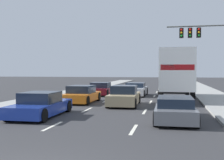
# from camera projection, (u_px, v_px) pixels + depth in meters

# --- Properties ---
(ground_plane) EXTENTS (140.00, 140.00, 0.00)m
(ground_plane) POSITION_uv_depth(u_px,v_px,m) (140.00, 92.00, 30.23)
(ground_plane) COLOR #333335
(sidewalk_right) EXTENTS (3.10, 80.00, 0.14)m
(sidewalk_right) POSITION_uv_depth(u_px,v_px,m) (215.00, 97.00, 23.97)
(sidewalk_right) COLOR #9E9E99
(sidewalk_right) RESTS_ON ground_plane
(sidewalk_left) EXTENTS (3.10, 80.00, 0.14)m
(sidewalk_left) POSITION_uv_depth(u_px,v_px,m) (63.00, 94.00, 26.70)
(sidewalk_left) COLOR #9E9E99
(sidewalk_left) RESTS_ON ground_plane
(lane_markings) EXTENTS (3.54, 52.00, 0.01)m
(lane_markings) POSITION_uv_depth(u_px,v_px,m) (136.00, 96.00, 26.15)
(lane_markings) COLOR silver
(lane_markings) RESTS_ON ground_plane
(car_maroon) EXTENTS (2.08, 4.35, 1.21)m
(car_maroon) POSITION_uv_depth(u_px,v_px,m) (101.00, 89.00, 26.93)
(car_maroon) COLOR maroon
(car_maroon) RESTS_ON ground_plane
(car_orange) EXTENTS (2.01, 4.07, 1.25)m
(car_orange) POSITION_uv_depth(u_px,v_px,m) (81.00, 95.00, 20.47)
(car_orange) COLOR orange
(car_orange) RESTS_ON ground_plane
(car_blue) EXTENTS (2.08, 4.54, 1.23)m
(car_blue) POSITION_uv_depth(u_px,v_px,m) (41.00, 105.00, 14.39)
(car_blue) COLOR #1E389E
(car_blue) RESTS_ON ground_plane
(car_silver) EXTENTS (1.94, 4.10, 1.21)m
(car_silver) POSITION_uv_depth(u_px,v_px,m) (136.00, 90.00, 26.10)
(car_silver) COLOR #B7BABF
(car_silver) RESTS_ON ground_plane
(car_tan) EXTENTS (1.97, 4.17, 1.33)m
(car_tan) POSITION_uv_depth(u_px,v_px,m) (124.00, 97.00, 18.80)
(car_tan) COLOR tan
(car_tan) RESTS_ON ground_plane
(box_truck) EXTENTS (2.59, 8.84, 3.82)m
(box_truck) POSITION_uv_depth(u_px,v_px,m) (176.00, 73.00, 22.07)
(box_truck) COLOR white
(box_truck) RESTS_ON ground_plane
(car_gray) EXTENTS (1.89, 4.67, 1.11)m
(car_gray) POSITION_uv_depth(u_px,v_px,m) (175.00, 109.00, 13.18)
(car_gray) COLOR slate
(car_gray) RESTS_ON ground_plane
(traffic_signal_mast) EXTENTS (6.14, 0.69, 7.17)m
(traffic_signal_mast) POSITION_uv_depth(u_px,v_px,m) (201.00, 38.00, 27.86)
(traffic_signal_mast) COLOR #595B56
(traffic_signal_mast) RESTS_ON ground_plane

